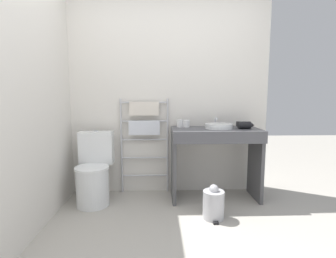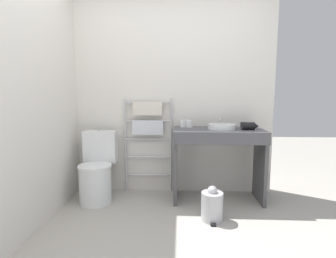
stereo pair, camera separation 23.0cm
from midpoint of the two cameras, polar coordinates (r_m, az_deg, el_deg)
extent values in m
cube|color=silver|center=(3.33, 2.29, 8.95)|extent=(2.58, 0.12, 2.64)
cube|color=silver|center=(2.82, -23.95, 8.60)|extent=(0.12, 2.21, 2.64)
cylinder|color=white|center=(3.14, -13.49, -11.78)|extent=(0.36, 0.36, 0.42)
cylinder|color=white|center=(3.08, -13.61, -7.86)|extent=(0.37, 0.37, 0.02)
cube|color=white|center=(3.27, -12.48, -3.70)|extent=(0.39, 0.18, 0.38)
cylinder|color=silver|center=(3.24, -12.58, -0.29)|extent=(0.05, 0.05, 0.01)
cylinder|color=silver|center=(3.35, -7.27, -3.61)|extent=(0.02, 0.02, 1.19)
cylinder|color=silver|center=(3.30, 2.66, -3.72)|extent=(0.02, 0.02, 1.19)
cylinder|color=silver|center=(3.41, -2.31, -9.97)|extent=(0.58, 0.02, 0.02)
cylinder|color=silver|center=(3.35, -2.33, -6.18)|extent=(0.58, 0.02, 0.02)
cylinder|color=silver|center=(3.30, -2.35, -2.26)|extent=(0.58, 0.02, 0.02)
cylinder|color=silver|center=(3.27, -2.37, 1.75)|extent=(0.58, 0.02, 0.02)
cylinder|color=silver|center=(3.26, -2.39, 5.81)|extent=(0.58, 0.02, 0.02)
cube|color=silver|center=(3.23, -2.43, 4.49)|extent=(0.36, 0.04, 0.17)
cube|color=silver|center=(3.25, -2.40, 0.31)|extent=(0.38, 0.04, 0.18)
cube|color=#4C4C51|center=(3.07, 13.04, -0.35)|extent=(1.02, 0.52, 0.03)
cube|color=#4C4C51|center=(2.84, 13.89, -2.37)|extent=(1.02, 0.02, 0.10)
cube|color=#4C4C4F|center=(3.11, 3.79, -8.03)|extent=(0.04, 0.44, 0.81)
cube|color=#4C4C4F|center=(3.28, 21.37, -7.72)|extent=(0.04, 0.44, 0.81)
cylinder|color=white|center=(3.07, 13.74, 0.50)|extent=(0.32, 0.32, 0.06)
cylinder|color=silver|center=(3.07, 13.76, 0.96)|extent=(0.26, 0.26, 0.01)
cylinder|color=silver|center=(3.26, 13.12, 1.41)|extent=(0.02, 0.02, 0.12)
cylinder|color=silver|center=(3.21, 13.29, 2.15)|extent=(0.02, 0.09, 0.02)
cylinder|color=white|center=(3.19, 5.40, 1.23)|extent=(0.08, 0.08, 0.09)
cylinder|color=white|center=(3.17, 6.75, 1.13)|extent=(0.08, 0.08, 0.09)
cylinder|color=black|center=(3.10, 19.12, 0.62)|extent=(0.14, 0.09, 0.09)
cone|color=black|center=(3.13, 20.72, 0.61)|extent=(0.05, 0.07, 0.07)
cube|color=black|center=(3.18, 18.13, 0.83)|extent=(0.05, 0.10, 0.06)
cylinder|color=#B7B7BC|center=(2.74, 12.05, -16.18)|extent=(0.21, 0.21, 0.28)
sphere|color=#B7B7BC|center=(2.68, 12.14, -13.03)|extent=(0.10, 0.10, 0.10)
cube|color=black|center=(2.69, 12.41, -19.74)|extent=(0.05, 0.04, 0.02)
camera|label=1|loc=(0.12, -87.59, 0.31)|focal=28.00mm
camera|label=2|loc=(0.12, 92.41, -0.31)|focal=28.00mm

